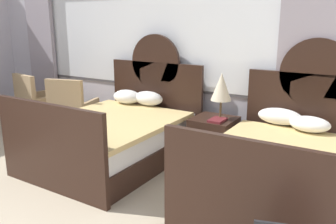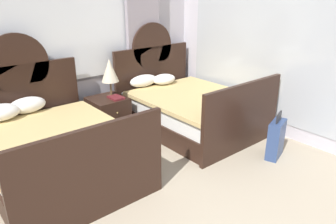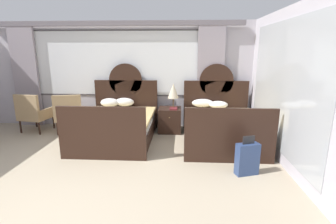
# 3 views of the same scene
# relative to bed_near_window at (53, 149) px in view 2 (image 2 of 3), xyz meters

# --- Properties ---
(wall_right_mirror) EXTENTS (0.08, 4.54, 2.70)m
(wall_right_mirror) POSITION_rel_bed_near_window_xyz_m (3.24, -1.10, 1.00)
(wall_right_mirror) COLOR silver
(wall_right_mirror) RESTS_ON ground_plane
(bed_near_window) EXTENTS (1.61, 2.13, 1.66)m
(bed_near_window) POSITION_rel_bed_near_window_xyz_m (0.00, 0.00, 0.00)
(bed_near_window) COLOR black
(bed_near_window) RESTS_ON ground_plane
(bed_near_mirror) EXTENTS (1.61, 2.13, 1.66)m
(bed_near_mirror) POSITION_rel_bed_near_window_xyz_m (2.29, -0.00, -0.00)
(bed_near_mirror) COLOR black
(bed_near_mirror) RESTS_ON ground_plane
(nightstand_between_beds) EXTENTS (0.55, 0.57, 0.60)m
(nightstand_between_beds) POSITION_rel_bed_near_window_xyz_m (1.15, 0.66, -0.05)
(nightstand_between_beds) COLOR black
(nightstand_between_beds) RESTS_ON ground_plane
(table_lamp_on_nightstand) EXTENTS (0.27, 0.27, 0.61)m
(table_lamp_on_nightstand) POSITION_rel_bed_near_window_xyz_m (1.23, 0.67, 0.67)
(table_lamp_on_nightstand) COLOR brown
(table_lamp_on_nightstand) RESTS_ON nightstand_between_beds
(book_on_nightstand) EXTENTS (0.18, 0.26, 0.03)m
(book_on_nightstand) POSITION_rel_bed_near_window_xyz_m (1.24, 0.55, 0.26)
(book_on_nightstand) COLOR maroon
(book_on_nightstand) RESTS_ON nightstand_between_beds
(suitcase_on_floor) EXTENTS (0.40, 0.26, 0.66)m
(suitcase_on_floor) POSITION_rel_bed_near_window_xyz_m (2.51, -1.51, -0.09)
(suitcase_on_floor) COLOR navy
(suitcase_on_floor) RESTS_ON ground_plane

